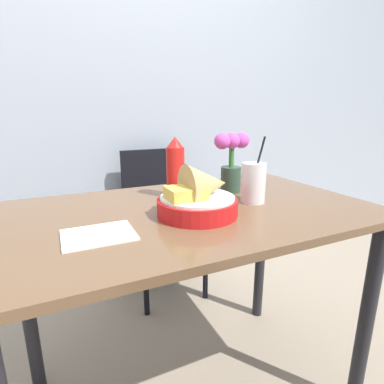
% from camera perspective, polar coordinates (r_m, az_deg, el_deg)
% --- Properties ---
extents(wall_window, '(7.00, 0.06, 2.60)m').
position_cam_1_polar(wall_window, '(1.95, -14.34, 21.12)').
color(wall_window, '#9EA8B7').
rests_on(wall_window, ground_plane).
extents(dining_table, '(1.19, 0.71, 0.77)m').
position_cam_1_polar(dining_table, '(1.02, -0.25, -9.28)').
color(dining_table, brown).
rests_on(dining_table, ground_plane).
extents(chair_far_window, '(0.40, 0.40, 0.86)m').
position_cam_1_polar(chair_far_window, '(1.85, -6.24, -2.94)').
color(chair_far_window, black).
rests_on(chair_far_window, ground_plane).
extents(food_basket, '(0.24, 0.24, 0.16)m').
position_cam_1_polar(food_basket, '(0.90, 1.55, -0.95)').
color(food_basket, red).
rests_on(food_basket, dining_table).
extents(ketchup_bottle, '(0.07, 0.07, 0.22)m').
position_cam_1_polar(ketchup_bottle, '(1.09, -3.17, 4.58)').
color(ketchup_bottle, red).
rests_on(ketchup_bottle, dining_table).
extents(drink_cup, '(0.08, 0.08, 0.23)m').
position_cam_1_polar(drink_cup, '(1.05, 11.60, 1.49)').
color(drink_cup, silver).
rests_on(drink_cup, dining_table).
extents(flower_vase, '(0.15, 0.08, 0.23)m').
position_cam_1_polar(flower_vase, '(1.17, 7.52, 6.27)').
color(flower_vase, '#2D4738').
rests_on(flower_vase, dining_table).
extents(napkin, '(0.18, 0.14, 0.01)m').
position_cam_1_polar(napkin, '(0.80, -17.37, -7.81)').
color(napkin, white).
rests_on(napkin, dining_table).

